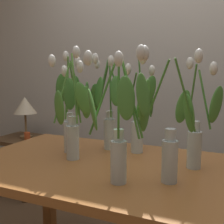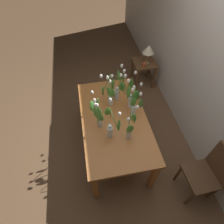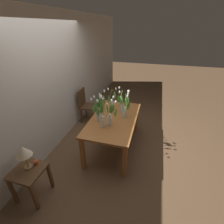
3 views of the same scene
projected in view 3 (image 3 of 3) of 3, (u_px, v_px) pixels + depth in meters
ground_plane at (114, 146)px, 3.62m from camera, size 18.00×18.00×0.00m
room_wall_rear at (53, 84)px, 3.27m from camera, size 9.00×0.10×2.70m
dining_table at (114, 122)px, 3.30m from camera, size 1.60×0.90×0.74m
tulip_vase_0 at (111, 115)px, 2.94m from camera, size 0.18×0.19×0.58m
tulip_vase_1 at (126, 107)px, 3.18m from camera, size 0.27×0.17×0.56m
tulip_vase_2 at (112, 103)px, 3.49m from camera, size 0.26×0.18×0.53m
tulip_vase_3 at (121, 105)px, 3.37m from camera, size 0.26×0.18×0.56m
tulip_vase_4 at (102, 116)px, 2.87m from camera, size 0.24×0.21×0.58m
tulip_vase_5 at (101, 108)px, 3.22m from camera, size 0.27×0.21×0.57m
tulip_vase_6 at (98, 110)px, 3.05m from camera, size 0.29×0.22×0.56m
dining_chair at (86, 104)px, 4.35m from camera, size 0.42×0.42×0.93m
side_table at (30, 175)px, 2.39m from camera, size 0.44×0.44×0.55m
table_lamp at (23, 152)px, 2.23m from camera, size 0.22×0.22×0.40m
pillar_candle at (36, 162)px, 2.41m from camera, size 0.06×0.06×0.07m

